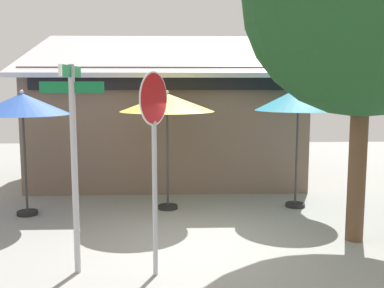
{
  "coord_description": "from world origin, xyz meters",
  "views": [
    {
      "loc": [
        -0.57,
        -7.64,
        2.75
      ],
      "look_at": [
        -0.24,
        1.2,
        1.6
      ],
      "focal_mm": 41.96,
      "sensor_mm": 36.0,
      "label": 1
    }
  ],
  "objects_px": {
    "street_sign_post": "(74,147)",
    "patio_umbrella_royal_blue_left": "(22,105)",
    "patio_umbrella_mustard_center": "(167,104)",
    "patio_umbrella_teal_right": "(298,100)",
    "stop_sign": "(154,136)"
  },
  "relations": [
    {
      "from": "patio_umbrella_royal_blue_left",
      "to": "patio_umbrella_mustard_center",
      "type": "xyz_separation_m",
      "value": [
        3.01,
        0.36,
        0.01
      ]
    },
    {
      "from": "stop_sign",
      "to": "patio_umbrella_mustard_center",
      "type": "relative_size",
      "value": 1.11
    },
    {
      "from": "patio_umbrella_royal_blue_left",
      "to": "patio_umbrella_teal_right",
      "type": "height_order",
      "value": "patio_umbrella_teal_right"
    },
    {
      "from": "street_sign_post",
      "to": "patio_umbrella_mustard_center",
      "type": "height_order",
      "value": "street_sign_post"
    },
    {
      "from": "street_sign_post",
      "to": "stop_sign",
      "type": "xyz_separation_m",
      "value": [
        1.16,
        -0.13,
        0.17
      ]
    },
    {
      "from": "patio_umbrella_royal_blue_left",
      "to": "street_sign_post",
      "type": "bearing_deg",
      "value": -60.58
    },
    {
      "from": "street_sign_post",
      "to": "patio_umbrella_teal_right",
      "type": "bearing_deg",
      "value": 39.75
    },
    {
      "from": "street_sign_post",
      "to": "patio_umbrella_teal_right",
      "type": "xyz_separation_m",
      "value": [
        4.2,
        3.49,
        0.55
      ]
    },
    {
      "from": "street_sign_post",
      "to": "stop_sign",
      "type": "height_order",
      "value": "street_sign_post"
    },
    {
      "from": "stop_sign",
      "to": "patio_umbrella_teal_right",
      "type": "height_order",
      "value": "stop_sign"
    },
    {
      "from": "patio_umbrella_teal_right",
      "to": "patio_umbrella_royal_blue_left",
      "type": "bearing_deg",
      "value": -175.91
    },
    {
      "from": "patio_umbrella_royal_blue_left",
      "to": "patio_umbrella_teal_right",
      "type": "xyz_separation_m",
      "value": [
        5.93,
        0.42,
        0.08
      ]
    },
    {
      "from": "street_sign_post",
      "to": "patio_umbrella_royal_blue_left",
      "type": "xyz_separation_m",
      "value": [
        -1.73,
        3.07,
        0.47
      ]
    },
    {
      "from": "patio_umbrella_mustard_center",
      "to": "patio_umbrella_teal_right",
      "type": "bearing_deg",
      "value": 1.28
    },
    {
      "from": "patio_umbrella_royal_blue_left",
      "to": "patio_umbrella_mustard_center",
      "type": "bearing_deg",
      "value": 6.79
    }
  ]
}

